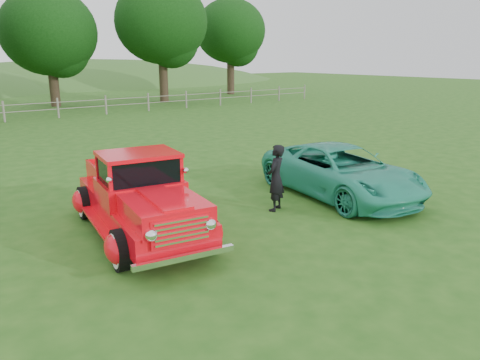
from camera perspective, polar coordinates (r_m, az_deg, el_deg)
ground at (r=9.76m, az=1.50°, el=-7.13°), size 140.00×140.00×0.00m
fence_line at (r=29.69m, az=-26.86°, el=7.45°), size 48.00×0.12×1.20m
tree_near_east at (r=37.57m, az=-22.29°, el=16.32°), size 6.80×6.80×8.33m
tree_mid_east at (r=38.88m, az=-9.59°, el=18.47°), size 7.20×7.20×9.44m
tree_far_east at (r=46.28m, az=-1.17°, el=17.68°), size 6.60×6.60×8.86m
red_pickup at (r=9.95m, az=-12.13°, el=-2.17°), size 2.80×5.20×1.78m
teal_sedan at (r=12.72m, az=12.21°, el=1.03°), size 2.97×5.19×1.36m
man at (r=11.29m, az=4.39°, el=0.26°), size 0.70×0.61×1.63m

